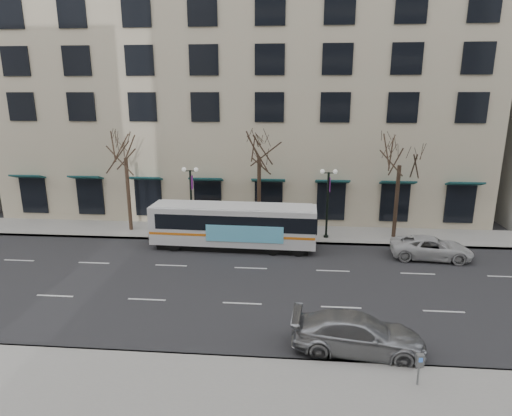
# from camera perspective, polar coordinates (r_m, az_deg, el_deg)

# --- Properties ---
(ground) EXTENTS (160.00, 160.00, 0.00)m
(ground) POSITION_cam_1_polar(r_m,az_deg,el_deg) (24.43, -1.23, -10.12)
(ground) COLOR black
(ground) RESTS_ON ground
(sidewalk_far) EXTENTS (80.00, 4.00, 0.15)m
(sidewalk_far) POSITION_cam_1_polar(r_m,az_deg,el_deg) (32.77, 9.20, -3.53)
(sidewalk_far) COLOR gray
(sidewalk_far) RESTS_ON ground
(building_hotel) EXTENTS (40.00, 20.00, 24.00)m
(building_hotel) POSITION_cam_1_polar(r_m,az_deg,el_deg) (43.27, -1.02, 17.12)
(building_hotel) COLOR #C0AF92
(building_hotel) RESTS_ON ground
(tree_far_left) EXTENTS (3.60, 3.60, 8.34)m
(tree_far_left) POSITION_cam_1_polar(r_m,az_deg,el_deg) (33.41, -17.12, 8.01)
(tree_far_left) COLOR black
(tree_far_left) RESTS_ON ground
(tree_far_mid) EXTENTS (3.60, 3.60, 8.55)m
(tree_far_mid) POSITION_cam_1_polar(r_m,az_deg,el_deg) (31.09, 0.43, 8.58)
(tree_far_mid) COLOR black
(tree_far_mid) RESTS_ON ground
(tree_far_right) EXTENTS (3.60, 3.60, 8.06)m
(tree_far_right) POSITION_cam_1_polar(r_m,az_deg,el_deg) (31.98, 18.73, 7.10)
(tree_far_right) COLOR black
(tree_far_right) RESTS_ON ground
(lamp_post_left) EXTENTS (1.22, 0.45, 5.21)m
(lamp_post_left) POSITION_cam_1_polar(r_m,az_deg,el_deg) (31.97, -8.63, 1.37)
(lamp_post_left) COLOR black
(lamp_post_left) RESTS_ON ground
(lamp_post_right) EXTENTS (1.22, 0.45, 5.21)m
(lamp_post_right) POSITION_cam_1_polar(r_m,az_deg,el_deg) (31.21, 9.53, 1.00)
(lamp_post_right) COLOR black
(lamp_post_right) RESTS_ON ground
(city_bus) EXTENTS (11.38, 2.83, 3.07)m
(city_bus) POSITION_cam_1_polar(r_m,az_deg,el_deg) (29.37, -2.88, -2.25)
(city_bus) COLOR silver
(city_bus) RESTS_ON ground
(silver_car) EXTENTS (5.62, 2.71, 1.58)m
(silver_car) POSITION_cam_1_polar(r_m,az_deg,el_deg) (18.83, 13.42, -16.01)
(silver_car) COLOR #9B9DA2
(silver_car) RESTS_ON ground
(white_pickup) EXTENTS (5.25, 2.75, 1.41)m
(white_pickup) POSITION_cam_1_polar(r_m,az_deg,el_deg) (30.08, 22.32, -4.93)
(white_pickup) COLOR #BABABA
(white_pickup) RESTS_ON ground
(pay_station) EXTENTS (0.28, 0.19, 1.24)m
(pay_station) POSITION_cam_1_polar(r_m,az_deg,el_deg) (17.28, 20.96, -18.72)
(pay_station) COLOR slate
(pay_station) RESTS_ON sidewalk_near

